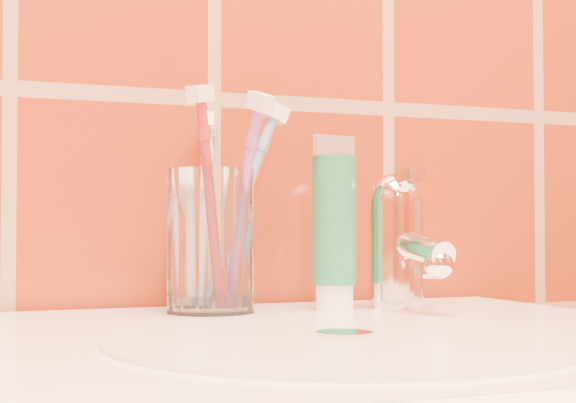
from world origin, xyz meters
name	(u,v)px	position (x,y,z in m)	size (l,w,h in m)	color
glass_tumbler	(211,241)	(-0.03, 1.12, 0.91)	(0.07, 0.07, 0.12)	white
toothpaste_tube	(334,228)	(0.08, 1.10, 0.92)	(0.04, 0.04, 0.15)	white
faucet	(398,236)	(0.14, 1.09, 0.91)	(0.05, 0.11, 0.12)	white
toothbrush_0	(241,206)	(0.01, 1.14, 0.94)	(0.09, 0.04, 0.19)	#6887B9
toothbrush_1	(210,201)	(-0.03, 1.10, 0.94)	(0.05, 0.04, 0.19)	maroon
toothbrush_2	(240,206)	(-0.01, 1.10, 0.94)	(0.04, 0.07, 0.19)	#8B489B
toothbrush_3	(204,210)	(-0.02, 1.16, 0.94)	(0.05, 0.09, 0.18)	silver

